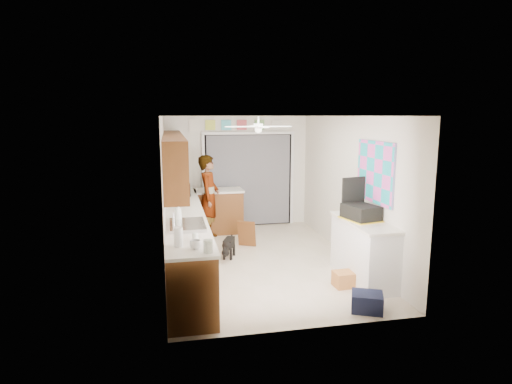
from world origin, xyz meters
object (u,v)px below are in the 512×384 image
navy_crate (367,302)px  man (209,197)px  cardboard_box (346,279)px  suitcase (361,212)px  dog (229,247)px  paper_towel_roll (178,237)px  microwave (182,189)px  soap_bottle (178,212)px  cup (195,245)px

navy_crate → man: man is taller
cardboard_box → man: man is taller
suitcase → dog: 2.45m
paper_towel_roll → dog: bearing=67.4°
microwave → cardboard_box: 3.76m
microwave → paper_towel_roll: size_ratio=1.94×
paper_towel_roll → cardboard_box: 2.67m
soap_bottle → suitcase: soap_bottle is taller
suitcase → soap_bottle: bearing=158.8°
microwave → paper_towel_roll: 3.38m
suitcase → cardboard_box: suitcase is taller
soap_bottle → cup: bearing=-83.1°
navy_crate → man: size_ratio=0.23×
cardboard_box → navy_crate: bearing=-94.1°
microwave → soap_bottle: soap_bottle is taller
microwave → dog: microwave is taller
cardboard_box → navy_crate: navy_crate is taller
cup → man: size_ratio=0.08×
navy_crate → dog: bearing=120.7°
suitcase → dog: suitcase is taller
navy_crate → cardboard_box: bearing=85.9°
soap_bottle → paper_towel_roll: soap_bottle is taller
soap_bottle → paper_towel_roll: (-0.03, -1.25, -0.03)m
paper_towel_roll → navy_crate: (2.38, -0.26, -0.94)m
microwave → suitcase: bearing=-138.4°
microwave → cardboard_box: size_ratio=1.29×
cup → soap_bottle: bearing=96.9°
microwave → dog: size_ratio=0.92×
dog → man: bearing=120.3°
man → dog: man is taller
navy_crate → cup: bearing=177.0°
soap_bottle → suitcase: (2.73, -0.42, -0.04)m
cup → paper_towel_roll: (-0.20, 0.14, 0.06)m
microwave → navy_crate: size_ratio=1.18×
paper_towel_roll → man: 3.57m
man → dog: size_ratio=3.44×
navy_crate → dog: dog is taller
microwave → navy_crate: microwave is taller
navy_crate → man: bearing=114.2°
man → microwave: bearing=118.8°
cup → cardboard_box: 2.51m
navy_crate → dog: (-1.46, 2.46, 0.08)m
microwave → cardboard_box: (2.29, -2.83, -0.96)m
cup → navy_crate: (2.18, -0.11, -0.88)m
paper_towel_roll → cup: bearing=-36.5°
suitcase → dog: size_ratio=1.05×
man → cup: bearing=-170.5°
paper_towel_roll → soap_bottle: bearing=88.7°
suitcase → man: (-2.06, 2.66, -0.19)m
soap_bottle → navy_crate: (2.35, -1.51, -0.97)m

